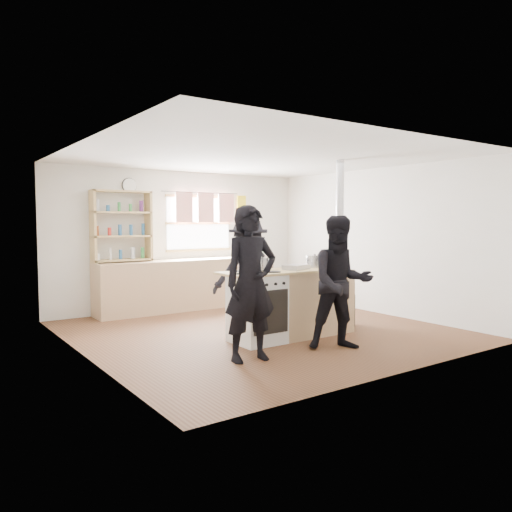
{
  "coord_description": "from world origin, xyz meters",
  "views": [
    {
      "loc": [
        -4.15,
        -5.82,
        1.59
      ],
      "look_at": [
        -0.15,
        -0.1,
        1.1
      ],
      "focal_mm": 35.0,
      "sensor_mm": 36.0,
      "label": 1
    }
  ],
  "objects_px": {
    "cooking_island": "(292,303)",
    "person_near_right": "(341,283)",
    "roast_tray": "(296,267)",
    "stockpot_stove": "(263,263)",
    "skillet_greens": "(251,271)",
    "flue_heater": "(339,283)",
    "bread_board": "(332,263)",
    "person_far": "(248,272)",
    "person_near_left": "(251,283)",
    "thermos": "(237,249)",
    "stockpot_counter": "(315,261)"
  },
  "relations": [
    {
      "from": "cooking_island",
      "to": "person_near_right",
      "type": "relative_size",
      "value": 1.19
    },
    {
      "from": "roast_tray",
      "to": "stockpot_stove",
      "type": "relative_size",
      "value": 1.71
    },
    {
      "from": "skillet_greens",
      "to": "flue_heater",
      "type": "height_order",
      "value": "flue_heater"
    },
    {
      "from": "bread_board",
      "to": "person_near_right",
      "type": "xyz_separation_m",
      "value": [
        -0.63,
        -0.82,
        -0.15
      ]
    },
    {
      "from": "flue_heater",
      "to": "person_far",
      "type": "distance_m",
      "value": 1.39
    },
    {
      "from": "person_near_left",
      "to": "thermos",
      "type": "bearing_deg",
      "value": 64.91
    },
    {
      "from": "thermos",
      "to": "person_far",
      "type": "distance_m",
      "value": 2.2
    },
    {
      "from": "skillet_greens",
      "to": "person_near_left",
      "type": "xyz_separation_m",
      "value": [
        -0.36,
        -0.52,
        -0.07
      ]
    },
    {
      "from": "stockpot_stove",
      "to": "stockpot_counter",
      "type": "relative_size",
      "value": 0.95
    },
    {
      "from": "stockpot_counter",
      "to": "flue_heater",
      "type": "bearing_deg",
      "value": 10.5
    },
    {
      "from": "roast_tray",
      "to": "thermos",
      "type": "bearing_deg",
      "value": 73.08
    },
    {
      "from": "stockpot_counter",
      "to": "bread_board",
      "type": "distance_m",
      "value": 0.27
    },
    {
      "from": "stockpot_stove",
      "to": "flue_heater",
      "type": "bearing_deg",
      "value": -0.88
    },
    {
      "from": "cooking_island",
      "to": "person_near_left",
      "type": "height_order",
      "value": "person_near_left"
    },
    {
      "from": "flue_heater",
      "to": "bread_board",
      "type": "bearing_deg",
      "value": -149.54
    },
    {
      "from": "thermos",
      "to": "person_near_left",
      "type": "xyz_separation_m",
      "value": [
        -2.02,
        -3.41,
        -0.17
      ]
    },
    {
      "from": "cooking_island",
      "to": "person_far",
      "type": "distance_m",
      "value": 0.94
    },
    {
      "from": "flue_heater",
      "to": "person_near_right",
      "type": "height_order",
      "value": "flue_heater"
    },
    {
      "from": "skillet_greens",
      "to": "stockpot_stove",
      "type": "relative_size",
      "value": 1.54
    },
    {
      "from": "roast_tray",
      "to": "person_far",
      "type": "bearing_deg",
      "value": 102.25
    },
    {
      "from": "thermos",
      "to": "person_near_right",
      "type": "relative_size",
      "value": 0.19
    },
    {
      "from": "cooking_island",
      "to": "stockpot_counter",
      "type": "distance_m",
      "value": 0.71
    },
    {
      "from": "thermos",
      "to": "stockpot_counter",
      "type": "distance_m",
      "value": 2.76
    },
    {
      "from": "cooking_island",
      "to": "person_near_left",
      "type": "bearing_deg",
      "value": -150.44
    },
    {
      "from": "cooking_island",
      "to": "person_far",
      "type": "relative_size",
      "value": 1.19
    },
    {
      "from": "thermos",
      "to": "cooking_island",
      "type": "height_order",
      "value": "thermos"
    },
    {
      "from": "stockpot_counter",
      "to": "person_far",
      "type": "distance_m",
      "value": 1.03
    },
    {
      "from": "person_near_left",
      "to": "person_near_right",
      "type": "relative_size",
      "value": 1.07
    },
    {
      "from": "cooking_island",
      "to": "flue_heater",
      "type": "height_order",
      "value": "flue_heater"
    },
    {
      "from": "stockpot_stove",
      "to": "person_near_right",
      "type": "distance_m",
      "value": 1.14
    },
    {
      "from": "thermos",
      "to": "stockpot_stove",
      "type": "distance_m",
      "value": 2.88
    },
    {
      "from": "skillet_greens",
      "to": "stockpot_stove",
      "type": "height_order",
      "value": "stockpot_stove"
    },
    {
      "from": "bread_board",
      "to": "thermos",
      "type": "bearing_deg",
      "value": 86.09
    },
    {
      "from": "skillet_greens",
      "to": "bread_board",
      "type": "distance_m",
      "value": 1.47
    },
    {
      "from": "skillet_greens",
      "to": "bread_board",
      "type": "relative_size",
      "value": 1.22
    },
    {
      "from": "thermos",
      "to": "person_near_left",
      "type": "bearing_deg",
      "value": -120.66
    },
    {
      "from": "person_near_right",
      "to": "thermos",
      "type": "bearing_deg",
      "value": 104.48
    },
    {
      "from": "cooking_island",
      "to": "roast_tray",
      "type": "xyz_separation_m",
      "value": [
        0.04,
        -0.04,
        0.5
      ]
    },
    {
      "from": "person_near_right",
      "to": "person_far",
      "type": "xyz_separation_m",
      "value": [
        -0.23,
        1.72,
        -0.0
      ]
    },
    {
      "from": "cooking_island",
      "to": "person_near_left",
      "type": "distance_m",
      "value": 1.37
    },
    {
      "from": "thermos",
      "to": "person_near_right",
      "type": "height_order",
      "value": "person_near_right"
    },
    {
      "from": "stockpot_counter",
      "to": "skillet_greens",
      "type": "bearing_deg",
      "value": -171.96
    },
    {
      "from": "thermos",
      "to": "stockpot_stove",
      "type": "height_order",
      "value": "thermos"
    },
    {
      "from": "stockpot_stove",
      "to": "person_near_right",
      "type": "bearing_deg",
      "value": -67.03
    },
    {
      "from": "flue_heater",
      "to": "stockpot_stove",
      "type": "bearing_deg",
      "value": 179.12
    },
    {
      "from": "person_near_left",
      "to": "person_far",
      "type": "distance_m",
      "value": 1.79
    },
    {
      "from": "person_near_right",
      "to": "person_far",
      "type": "relative_size",
      "value": 1.0
    },
    {
      "from": "bread_board",
      "to": "person_near_left",
      "type": "height_order",
      "value": "person_near_left"
    },
    {
      "from": "cooking_island",
      "to": "bread_board",
      "type": "xyz_separation_m",
      "value": [
        0.7,
        -0.04,
        0.51
      ]
    },
    {
      "from": "flue_heater",
      "to": "person_far",
      "type": "xyz_separation_m",
      "value": [
        -1.19,
        0.7,
        0.17
      ]
    }
  ]
}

